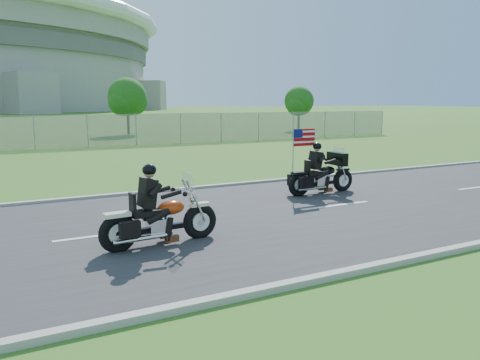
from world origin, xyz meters
TOP-DOWN VIEW (x-y plane):
  - ground at (0.00, 0.00)m, footprint 420.00×420.00m
  - road at (0.00, 0.00)m, footprint 120.00×8.00m
  - curb_north at (0.00, 4.05)m, footprint 120.00×0.18m
  - curb_south at (0.00, -4.05)m, footprint 120.00×0.18m
  - tree_fence_near at (6.04, 30.04)m, footprint 3.52×3.28m
  - tree_fence_far at (22.04, 28.03)m, footprint 3.08×2.87m
  - motorcycle_lead at (-1.25, -1.13)m, footprint 2.45×0.71m
  - motorcycle_follow at (4.70, 1.57)m, footprint 2.37×0.78m

SIDE VIEW (x-z plane):
  - ground at x=0.00m, z-range 0.00..0.00m
  - road at x=0.00m, z-range 0.00..0.04m
  - curb_north at x=0.00m, z-range -0.01..0.11m
  - curb_south at x=0.00m, z-range -0.01..0.11m
  - motorcycle_lead at x=-1.25m, z-range -0.30..1.34m
  - motorcycle_follow at x=4.70m, z-range -0.44..1.54m
  - tree_fence_far at x=22.04m, z-range 0.54..4.74m
  - tree_fence_near at x=6.04m, z-range 0.60..5.35m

